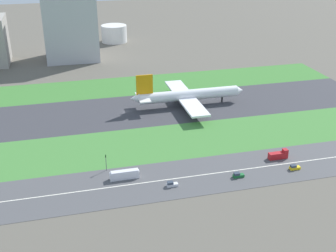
{
  "coord_description": "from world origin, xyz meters",
  "views": [
    {
      "loc": [
        -30.58,
        -213.16,
        89.68
      ],
      "look_at": [
        14.2,
        -36.5,
        6.0
      ],
      "focal_mm": 45.91,
      "sensor_mm": 36.0,
      "label": 1
    }
  ],
  "objects": [
    {
      "name": "fuel_tank_west",
      "position": [
        15.48,
        159.0,
        7.22
      ],
      "size": [
        21.89,
        21.89,
        14.43
      ],
      "primitive_type": "cylinder",
      "color": "silver",
      "rests_on": "ground_plane"
    },
    {
      "name": "hangar_building",
      "position": [
        -22.34,
        114.0,
        27.61
      ],
      "size": [
        38.07,
        34.42,
        55.23
      ],
      "primitive_type": "cube",
      "color": "#B2B2B7",
      "rests_on": "ground_plane"
    },
    {
      "name": "bus_0",
      "position": [
        -11.45,
        -68.0,
        1.82
      ],
      "size": [
        11.6,
        2.5,
        3.5
      ],
      "color": "silver",
      "rests_on": "highway"
    },
    {
      "name": "traffic_light",
      "position": [
        -17.65,
        -60.01,
        4.29
      ],
      "size": [
        0.36,
        0.5,
        7.2
      ],
      "color": "#4C4C51",
      "rests_on": "highway"
    },
    {
      "name": "grass_median_north",
      "position": [
        0.0,
        41.0,
        0.05
      ],
      "size": [
        280.0,
        36.0,
        0.1
      ],
      "primitive_type": "cube",
      "color": "#3D7A33",
      "rests_on": "ground_plane"
    },
    {
      "name": "grass_median_south",
      "position": [
        0.0,
        -41.0,
        0.05
      ],
      "size": [
        280.0,
        36.0,
        0.1
      ],
      "primitive_type": "cube",
      "color": "#427F38",
      "rests_on": "ground_plane"
    },
    {
      "name": "car_0",
      "position": [
        32.39,
        -78.0,
        0.92
      ],
      "size": [
        4.4,
        1.8,
        2.0
      ],
      "rotation": [
        0.0,
        0.0,
        3.14
      ],
      "color": "#19662D",
      "rests_on": "highway"
    },
    {
      "name": "truck_0",
      "position": [
        55.13,
        -68.0,
        1.67
      ],
      "size": [
        8.4,
        2.5,
        4.0
      ],
      "color": "#B2191E",
      "rests_on": "highway"
    },
    {
      "name": "car_1",
      "position": [
        57.17,
        -78.0,
        0.92
      ],
      "size": [
        4.4,
        1.8,
        2.0
      ],
      "rotation": [
        0.0,
        0.0,
        3.14
      ],
      "color": "yellow",
      "rests_on": "highway"
    },
    {
      "name": "car_2",
      "position": [
        5.12,
        -78.0,
        0.92
      ],
      "size": [
        4.4,
        1.8,
        2.0
      ],
      "rotation": [
        0.0,
        0.0,
        3.14
      ],
      "color": "silver",
      "rests_on": "highway"
    },
    {
      "name": "ground_plane",
      "position": [
        0.0,
        0.0,
        0.0
      ],
      "size": [
        800.0,
        800.0,
        0.0
      ],
      "primitive_type": "plane",
      "color": "#5B564C"
    },
    {
      "name": "highway",
      "position": [
        0.0,
        -73.0,
        0.05
      ],
      "size": [
        280.0,
        28.0,
        0.1
      ],
      "primitive_type": "cube",
      "color": "#4C4C4F",
      "rests_on": "ground_plane"
    },
    {
      "name": "airliner",
      "position": [
        33.83,
        0.0,
        6.23
      ],
      "size": [
        65.0,
        56.0,
        19.7
      ],
      "color": "white",
      "rests_on": "runway"
    },
    {
      "name": "runway",
      "position": [
        0.0,
        0.0,
        0.05
      ],
      "size": [
        280.0,
        46.0,
        0.1
      ],
      "primitive_type": "cube",
      "color": "#38383D",
      "rests_on": "ground_plane"
    },
    {
      "name": "highway_centerline",
      "position": [
        0.0,
        -73.0,
        0.11
      ],
      "size": [
        266.0,
        0.5,
        0.01
      ],
      "primitive_type": "cube",
      "color": "silver",
      "rests_on": "highway"
    }
  ]
}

